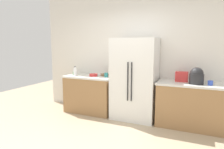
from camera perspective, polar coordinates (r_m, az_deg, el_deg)
The scene contains 13 objects.
ground_plane at distance 3.40m, azimuth -4.05°, elevation -20.35°, with size 9.76×9.76×0.00m, color tan.
kitchen_back_panel at distance 4.77m, azimuth 6.72°, elevation 6.99°, with size 4.88×0.10×3.04m, color silver.
counter_left at distance 4.98m, azimuth -6.10°, elevation -5.42°, with size 1.20×0.66×0.89m.
counter_right at distance 4.35m, azimuth 21.83°, elevation -8.05°, with size 1.39×0.66×0.89m.
refrigerator at distance 4.44m, azimuth 6.36°, elevation -1.33°, with size 0.95×0.66×1.78m.
toaster at distance 4.33m, azimuth 19.12°, elevation -0.57°, with size 0.24×0.14×0.20m, color red.
rice_cooker at distance 4.17m, azimuth 22.81°, elevation -0.46°, with size 0.27×0.27×0.32m.
bottle_a at distance 4.98m, azimuth -10.40°, elevation 0.77°, with size 0.08×0.08×0.22m.
cup_a at distance 4.15m, azimuth 26.06°, elevation -2.16°, with size 0.09×0.09×0.09m, color blue.
cup_b at distance 5.11m, azimuth -10.49°, elevation 0.36°, with size 0.09×0.09×0.08m, color green.
cup_c at distance 4.68m, azimuth -1.66°, elevation -0.10°, with size 0.09×0.09×0.10m, color teal.
bowl_a at distance 4.86m, azimuth -2.08°, elevation -0.08°, with size 0.20×0.20×0.05m, color brown.
bowl_b at distance 4.82m, azimuth -5.26°, elevation -0.12°, with size 0.19×0.19×0.06m, color red.
Camera 1 is at (1.41, -2.63, 1.64)m, focal length 32.32 mm.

